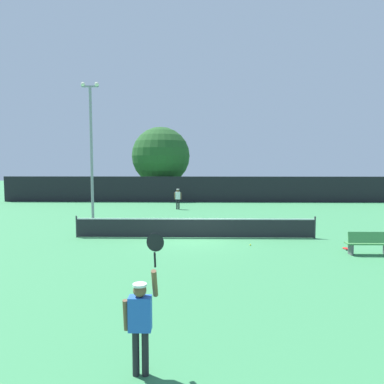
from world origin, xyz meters
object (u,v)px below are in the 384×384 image
Objects in this scene: player_serving at (141,315)px; large_tree at (161,156)px; spare_racket at (346,248)px; tennis_ball at (250,245)px; parked_car_far at (255,188)px; player_receiving at (178,197)px; parked_car_mid at (169,189)px; courtside_bench at (369,243)px; parked_car_near at (126,189)px; light_pole at (91,142)px.

large_tree reaches higher than player_serving.
player_serving is 11.60m from spare_racket.
parked_car_far is at bearing 80.49° from tennis_ball.
parked_car_mid is (-1.77, 12.94, -0.22)m from player_receiving.
player_receiving is at bearing 121.21° from courtside_bench.
parked_car_far reaches higher than spare_racket.
tennis_ball is 0.02× the size of parked_car_mid.
tennis_ball is 26.59m from parked_car_near.
parked_car_near is 15.07m from parked_car_far.
large_tree is at bearing 77.08° from light_pole.
spare_racket is 27.66m from parked_car_mid.
light_pole is 18.54m from parked_car_mid.
large_tree reaches higher than tennis_ball.
spare_racket is (7.27, 8.98, -1.04)m from player_serving.
light_pole is (-13.84, 9.18, 4.55)m from courtside_bench.
courtside_bench is at bearing -66.26° from parked_car_near.
player_serving reaches higher than spare_racket.
spare_racket is 0.07× the size of large_tree.
spare_racket is 0.12× the size of parked_car_near.
parked_car_near is (-10.59, 24.37, 0.74)m from tennis_ball.
light_pole is at bearing 148.45° from spare_racket.
player_receiving is 24.04× the size of tennis_ball.
light_pole is at bearing -102.92° from large_tree.
tennis_ball is 0.01× the size of light_pole.
player_serving is 1.49× the size of player_receiving.
parked_car_mid is at bearing -174.62° from parked_car_far.
spare_racket is 16.47m from light_pole.
tennis_ball is 22.58m from large_tree.
parked_car_far is at bearing 0.15° from parked_car_near.
parked_car_far is (8.33, 13.70, -0.22)m from player_receiving.
spare_racket is at bearing -31.55° from light_pole.
parked_car_far reaches higher than player_receiving.
courtside_bench is 0.20× the size of light_pole.
parked_car_mid is (-2.45, 34.87, -0.28)m from player_serving.
parked_car_mid is at bearing 94.02° from player_serving.
courtside_bench is 0.43× the size of parked_car_far.
spare_racket is 26.66m from parked_car_far.
large_tree reaches higher than parked_car_near.
player_receiving is (-0.69, 21.93, -0.06)m from player_serving.
tennis_ball is at bearing -39.31° from light_pole.
light_pole is at bearing 109.53° from player_serving.
large_tree is (-2.30, 8.83, 3.47)m from player_receiving.
parked_car_far is (14.97, 1.74, 0.00)m from parked_car_near.
large_tree is 1.77× the size of parked_car_far.
courtside_bench is (0.48, -0.97, 0.46)m from spare_racket.
player_receiving is 0.38× the size of parked_car_mid.
player_receiving is 0.37× the size of parked_car_near.
player_receiving is 8.25m from light_pole.
large_tree is at bearing 115.26° from courtside_bench.
tennis_ball reaches higher than spare_racket.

